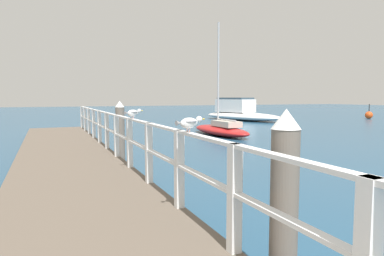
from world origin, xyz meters
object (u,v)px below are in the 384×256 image
object	(u,v)px
boat_1	(240,113)
boat_6	(221,129)
seagull_foreground	(190,122)
seagull_background	(133,113)
channel_buoy	(369,115)
dock_piling_far	(120,131)
dock_piling_near	(284,205)

from	to	relation	value
boat_1	boat_6	xyz separation A→B (m)	(-7.36, -10.14, -0.33)
seagull_foreground	seagull_background	world-z (taller)	same
boat_6	channel_buoy	size ratio (longest dim) A/B	4.30
dock_piling_far	channel_buoy	size ratio (longest dim) A/B	1.38
dock_piling_near	channel_buoy	xyz separation A→B (m)	(26.14, 20.26, -0.62)
dock_piling_far	boat_1	bearing A→B (deg)	48.23
seagull_background	boat_1	size ratio (longest dim) A/B	0.05
dock_piling_far	seagull_background	distance (m)	3.40
dock_piling_far	channel_buoy	bearing A→B (deg)	25.10
seagull_foreground	boat_6	size ratio (longest dim) A/B	0.08
seagull_foreground	boat_1	bearing A→B (deg)	132.68
dock_piling_near	boat_6	size ratio (longest dim) A/B	0.32
dock_piling_near	seagull_background	bearing A→B (deg)	94.51
dock_piling_far	seagull_background	size ratio (longest dim) A/B	4.24
dock_piling_near	seagull_foreground	xyz separation A→B (m)	(-0.37, 1.53, 0.73)
dock_piling_near	boat_1	size ratio (longest dim) A/B	0.22
seagull_background	channel_buoy	bearing A→B (deg)	97.10
seagull_foreground	boat_6	bearing A→B (deg)	135.51
seagull_foreground	boat_6	xyz separation A→B (m)	(6.86, 11.85, -1.36)
seagull_background	boat_6	xyz separation A→B (m)	(6.86, 8.66, -1.36)
boat_6	seagull_foreground	bearing A→B (deg)	-121.80
dock_piling_far	boat_6	xyz separation A→B (m)	(6.48, 5.36, -0.64)
seagull_foreground	dock_piling_near	bearing A→B (deg)	-0.80
dock_piling_far	boat_1	xyz separation A→B (m)	(13.84, 15.50, -0.30)
dock_piling_far	boat_1	world-z (taller)	boat_1
dock_piling_far	boat_6	size ratio (longest dim) A/B	0.32
dock_piling_near	seagull_background	world-z (taller)	dock_piling_near
channel_buoy	dock_piling_near	bearing A→B (deg)	-142.22
dock_piling_far	seagull_foreground	xyz separation A→B (m)	(-0.37, -6.48, 0.73)
dock_piling_near	dock_piling_far	world-z (taller)	same
dock_piling_far	seagull_background	world-z (taller)	dock_piling_far
boat_1	dock_piling_far	bearing A→B (deg)	-147.37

